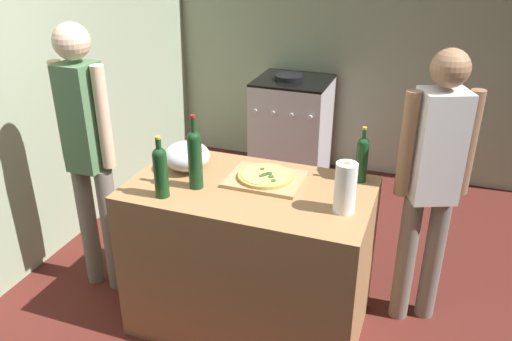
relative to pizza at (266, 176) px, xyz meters
name	(u,v)px	position (x,y,z in m)	size (l,w,h in m)	color
ground_plane	(306,251)	(0.07, 0.73, -0.94)	(4.01, 3.65, 0.02)	#511E19
kitchen_wall_rear	(359,31)	(0.07, 2.30, 0.37)	(4.01, 0.10, 2.60)	#99A889
kitchen_wall_left	(80,54)	(-1.68, 0.73, 0.37)	(0.10, 3.65, 2.60)	#99A889
counter	(250,257)	(-0.06, -0.09, -0.48)	(1.29, 0.73, 0.90)	#9E7247
cutting_board	(265,179)	(0.00, 0.00, -0.02)	(0.40, 0.32, 0.02)	tan
pizza	(266,176)	(0.00, 0.00, 0.00)	(0.30, 0.30, 0.03)	tan
mixing_bowl	(187,156)	(-0.46, -0.01, 0.05)	(0.26, 0.26, 0.16)	#B2B2B7
paper_towel_roll	(345,188)	(0.46, -0.18, 0.10)	(0.10, 0.10, 0.26)	white
wine_bottle_clear	(195,157)	(-0.32, -0.19, 0.14)	(0.07, 0.07, 0.40)	#143819
wine_bottle_amber	(362,157)	(0.48, 0.18, 0.11)	(0.06, 0.06, 0.31)	#143819
wine_bottle_green	(161,170)	(-0.44, -0.34, 0.12)	(0.07, 0.07, 0.33)	#143819
stove	(292,129)	(-0.40, 1.90, -0.46)	(0.64, 0.62, 0.97)	#B7B7BC
person_in_stripes	(88,148)	(-1.08, -0.08, 0.04)	(0.36, 0.20, 1.69)	slate
person_in_red	(433,176)	(0.85, 0.29, 0.01)	(0.38, 0.28, 1.62)	slate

